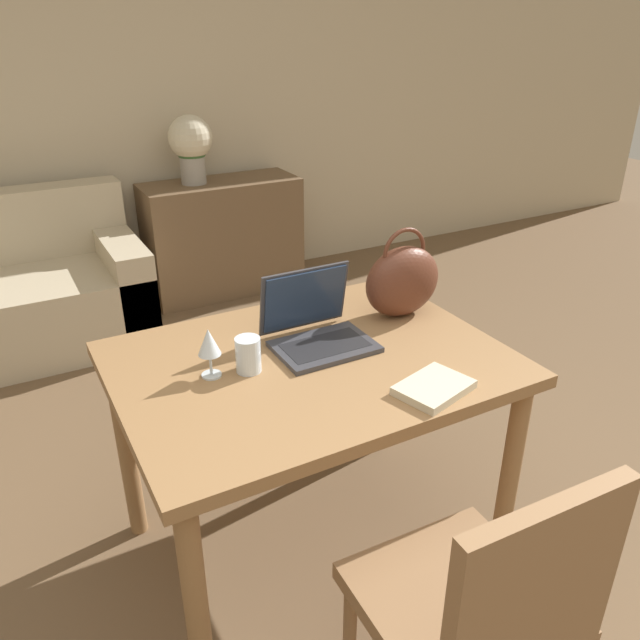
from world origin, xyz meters
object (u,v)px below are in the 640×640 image
drinking_glass (248,355)px  wine_glass (209,344)px  handbag (403,280)px  chair (483,607)px  laptop (315,324)px  couch (0,301)px  flower_vase (191,144)px

drinking_glass → wine_glass: 0.12m
handbag → drinking_glass: bearing=-170.4°
chair → drinking_glass: size_ratio=8.51×
laptop → handbag: size_ratio=0.97×
couch → flower_vase: 1.42m
wine_glass → couch: bearing=103.7°
drinking_glass → handbag: size_ratio=0.34×
chair → couch: size_ratio=0.59×
drinking_glass → handbag: (0.61, 0.10, 0.07)m
chair → laptop: bearing=88.9°
laptop → handbag: bearing=5.1°
couch → drinking_glass: drinking_glass is taller
chair → handbag: handbag is taller
handbag → chair: bearing=-113.9°
chair → handbag: bearing=68.0°
handbag → flower_vase: bearing=90.0°
wine_glass → laptop: bearing=7.4°
laptop → chair: bearing=-93.0°
chair → wine_glass: wine_glass is taller
chair → wine_glass: size_ratio=6.01×
wine_glass → chair: bearing=-69.0°
wine_glass → handbag: 0.72m
laptop → flower_vase: bearing=81.1°
laptop → wine_glass: size_ratio=2.02×
couch → laptop: (0.87, -2.04, 0.53)m
wine_glass → drinking_glass: bearing=-12.9°
couch → handbag: size_ratio=4.91×
couch → drinking_glass: 2.26m
chair → flower_vase: flower_vase is taller
chair → wine_glass: bearing=112.9°
chair → couch: (-0.82, 2.91, -0.22)m
couch → flower_vase: flower_vase is taller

